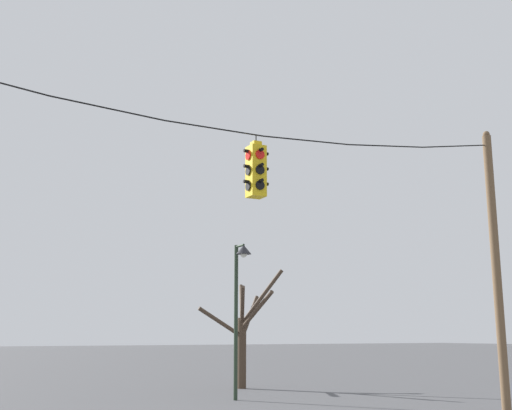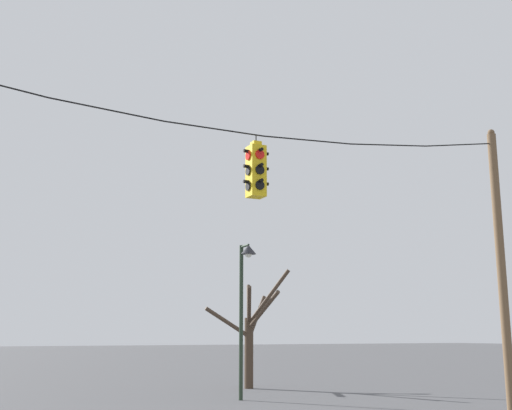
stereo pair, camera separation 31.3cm
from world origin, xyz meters
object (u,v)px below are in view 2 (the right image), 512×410
traffic_light_over_intersection (256,171)px  street_lamp (245,284)px  utility_pole_right (501,266)px  bare_tree (251,331)px

traffic_light_over_intersection → street_lamp: size_ratio=0.29×
street_lamp → traffic_light_over_intersection: bearing=-113.0°
traffic_light_over_intersection → street_lamp: traffic_light_over_intersection is taller
utility_pole_right → bare_tree: 10.05m
utility_pole_right → traffic_light_over_intersection: bearing=-180.0°
utility_pole_right → bare_tree: (-2.36, 9.64, -1.56)m
traffic_light_over_intersection → street_lamp: bearing=67.0°
utility_pole_right → traffic_light_over_intersection: utility_pole_right is taller
utility_pole_right → street_lamp: 7.32m
utility_pole_right → street_lamp: size_ratio=1.56×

